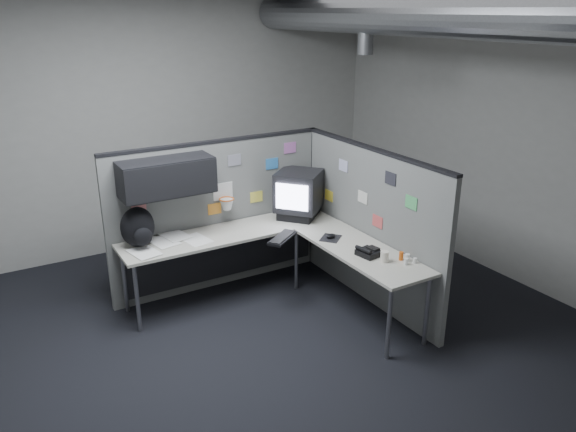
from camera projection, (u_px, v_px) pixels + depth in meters
room at (342, 107)px, 4.85m from camera, size 5.62×5.62×3.22m
partition_back at (206, 203)px, 5.84m from camera, size 2.44×0.42×1.63m
partition_right at (369, 225)px, 5.72m from camera, size 0.07×2.23×1.63m
desk at (265, 246)px, 5.73m from camera, size 2.31×2.11×0.73m
monitor at (299, 194)px, 6.13m from camera, size 0.63×0.63×0.51m
keyboard at (282, 238)px, 5.59m from camera, size 0.42×0.35×0.04m
mouse at (331, 237)px, 5.62m from camera, size 0.28×0.28×0.05m
phone at (368, 252)px, 5.22m from camera, size 0.21×0.22×0.09m
bottles at (406, 258)px, 5.09m from camera, size 0.13×0.16×0.08m
cup at (384, 257)px, 5.09m from camera, size 0.10×0.10×0.10m
papers at (170, 242)px, 5.52m from camera, size 0.83×0.60×0.01m
backpack at (138, 228)px, 5.36m from camera, size 0.38×0.37×0.40m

